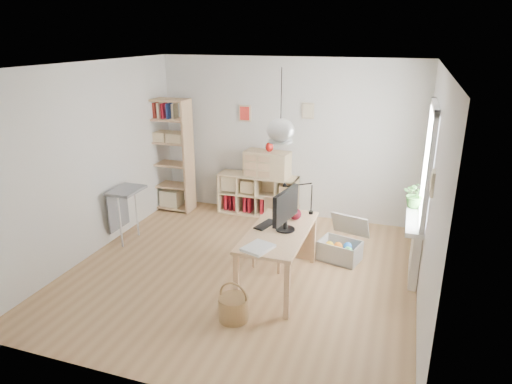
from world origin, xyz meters
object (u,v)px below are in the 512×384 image
(monitor, at_px, (286,208))
(drawer_chest, at_px, (267,164))
(cube_shelf, at_px, (257,197))
(chair, at_px, (275,228))
(storage_chest, at_px, (342,246))
(tall_bookshelf, at_px, (169,151))
(desk, at_px, (279,237))

(monitor, bearing_deg, drawer_chest, 123.71)
(cube_shelf, relative_size, chair, 1.53)
(storage_chest, height_order, monitor, monitor)
(tall_bookshelf, height_order, monitor, tall_bookshelf)
(desk, bearing_deg, storage_chest, 55.06)
(tall_bookshelf, height_order, drawer_chest, tall_bookshelf)
(desk, bearing_deg, tall_bookshelf, 142.99)
(desk, height_order, cube_shelf, desk)
(tall_bookshelf, distance_m, drawer_chest, 1.77)
(storage_chest, bearing_deg, cube_shelf, 157.57)
(drawer_chest, bearing_deg, chair, -64.06)
(monitor, height_order, drawer_chest, monitor)
(cube_shelf, distance_m, monitor, 2.57)
(cube_shelf, xyz_separation_m, drawer_chest, (0.19, -0.04, 0.64))
(tall_bookshelf, bearing_deg, monitor, -35.86)
(storage_chest, bearing_deg, desk, -110.37)
(cube_shelf, xyz_separation_m, chair, (0.82, -1.70, 0.22))
(drawer_chest, bearing_deg, storage_chest, -34.10)
(chair, bearing_deg, drawer_chest, 119.64)
(desk, bearing_deg, drawer_chest, 110.85)
(cube_shelf, height_order, chair, chair)
(tall_bookshelf, bearing_deg, cube_shelf, 10.19)
(desk, distance_m, cube_shelf, 2.48)
(cube_shelf, relative_size, monitor, 2.36)
(cube_shelf, bearing_deg, chair, -64.43)
(tall_bookshelf, height_order, storage_chest, tall_bookshelf)
(tall_bookshelf, relative_size, storage_chest, 2.67)
(monitor, xyz_separation_m, drawer_chest, (-0.91, 2.16, -0.10))
(monitor, relative_size, drawer_chest, 0.78)
(chair, distance_m, storage_chest, 1.03)
(tall_bookshelf, bearing_deg, drawer_chest, 7.80)
(drawer_chest, bearing_deg, tall_bookshelf, -166.93)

